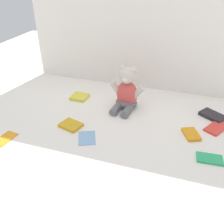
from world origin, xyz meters
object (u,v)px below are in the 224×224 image
at_px(teddy_bear, 127,93).
at_px(book_case_4, 191,134).
at_px(book_case_0, 212,116).
at_px(book_case_6, 87,138).
at_px(book_case_3, 210,159).
at_px(book_case_5, 5,138).
at_px(book_case_1, 80,97).
at_px(book_case_2, 216,128).
at_px(book_case_7, 71,125).

height_order(teddy_bear, book_case_4, teddy_bear).
bearing_deg(book_case_4, teddy_bear, 131.66).
bearing_deg(book_case_4, book_case_0, 39.27).
distance_m(book_case_4, book_case_6, 0.52).
xyz_separation_m(book_case_0, book_case_6, (-0.60, -0.39, -0.01)).
height_order(book_case_3, book_case_5, book_case_3).
bearing_deg(book_case_4, book_case_6, 176.13).
distance_m(book_case_1, book_case_5, 0.53).
distance_m(book_case_0, book_case_1, 0.80).
bearing_deg(book_case_2, book_case_5, 53.34).
bearing_deg(book_case_7, book_case_4, 116.72).
bearing_deg(book_case_5, teddy_bear, -127.95).
bearing_deg(teddy_bear, book_case_7, -122.39).
bearing_deg(book_case_4, book_case_1, 140.60).
bearing_deg(book_case_2, teddy_bear, 22.82).
height_order(teddy_bear, book_case_1, teddy_bear).
relative_size(teddy_bear, book_case_1, 2.53).
distance_m(book_case_3, book_case_5, 0.97).
xyz_separation_m(book_case_0, book_case_1, (-0.80, -0.02, -0.00)).
xyz_separation_m(teddy_bear, book_case_5, (-0.49, -0.48, -0.09)).
height_order(book_case_1, book_case_2, book_case_1).
xyz_separation_m(teddy_bear, book_case_6, (-0.10, -0.35, -0.09)).
bearing_deg(book_case_6, book_case_7, 126.78).
xyz_separation_m(teddy_bear, book_case_1, (-0.31, 0.02, -0.09)).
bearing_deg(book_case_5, book_case_4, -153.09).
relative_size(teddy_bear, book_case_3, 2.29).
xyz_separation_m(book_case_1, book_case_6, (0.21, -0.37, -0.01)).
relative_size(book_case_2, book_case_3, 1.20).
relative_size(book_case_0, book_case_2, 0.98).
height_order(book_case_0, book_case_2, book_case_0).
distance_m(book_case_0, book_case_6, 0.71).
bearing_deg(book_case_0, book_case_6, 157.48).
xyz_separation_m(book_case_2, book_case_3, (-0.04, -0.26, -0.00)).
bearing_deg(book_case_1, book_case_5, -17.69).
height_order(book_case_2, book_case_7, book_case_7).
bearing_deg(book_case_0, book_case_4, -172.53).
bearing_deg(book_case_7, book_case_5, -36.74).
distance_m(book_case_6, book_case_7, 0.14).
distance_m(book_case_4, book_case_7, 0.62).
xyz_separation_m(book_case_2, book_case_6, (-0.61, -0.28, -0.00)).
bearing_deg(book_case_7, book_case_0, 130.69).
relative_size(book_case_4, book_case_7, 0.93).
distance_m(book_case_2, book_case_3, 0.26).
bearing_deg(book_case_3, book_case_5, -85.05).
bearing_deg(teddy_bear, book_case_1, -177.14).
xyz_separation_m(book_case_0, book_case_7, (-0.72, -0.33, -0.00)).
bearing_deg(book_case_5, book_case_0, -144.54).
relative_size(book_case_0, book_case_6, 1.17).
distance_m(book_case_1, book_case_7, 0.31).
bearing_deg(book_case_1, book_case_6, 30.78).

